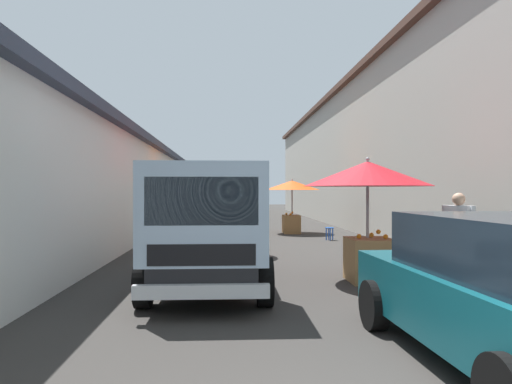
{
  "coord_description": "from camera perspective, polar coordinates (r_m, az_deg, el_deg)",
  "views": [
    {
      "loc": [
        -2.24,
        1.21,
        1.69
      ],
      "look_at": [
        8.07,
        0.59,
        1.66
      ],
      "focal_mm": 34.0,
      "sensor_mm": 36.0,
      "label": 1
    }
  ],
  "objects": [
    {
      "name": "fruit_stall_near_left",
      "position": [
        18.51,
        -8.55,
        0.53
      ],
      "size": [
        2.27,
        2.27,
        2.42
      ],
      "color": "#9E9EA3",
      "rests_on": "ground"
    },
    {
      "name": "fruit_stall_far_left",
      "position": [
        19.42,
        4.25,
        -0.06
      ],
      "size": [
        2.22,
        2.22,
        2.18
      ],
      "color": "#9E9EA3",
      "rests_on": "ground"
    },
    {
      "name": "fruit_stall_mid_lane",
      "position": [
        12.8,
        -4.93,
        0.42
      ],
      "size": [
        2.19,
        2.19,
        2.37
      ],
      "color": "#9E9EA3",
      "rests_on": "ground"
    },
    {
      "name": "delivery_truck",
      "position": [
        7.75,
        -5.79,
        -4.66
      ],
      "size": [
        4.93,
        1.99,
        2.08
      ],
      "color": "black",
      "rests_on": "ground"
    },
    {
      "name": "building_left_whitewash",
      "position": [
        19.05,
        -22.65,
        0.43
      ],
      "size": [
        49.8,
        7.5,
        3.57
      ],
      "color": "silver",
      "rests_on": "ground"
    },
    {
      "name": "plastic_stool",
      "position": [
        16.84,
        8.64,
        -4.51
      ],
      "size": [
        0.3,
        0.3,
        0.43
      ],
      "color": "#194CB2",
      "rests_on": "ground"
    },
    {
      "name": "ground",
      "position": [
        15.87,
        0.95,
        -5.98
      ],
      "size": [
        90.0,
        90.0,
        0.0
      ],
      "primitive_type": "plane",
      "color": "#33302D"
    },
    {
      "name": "parked_scooter",
      "position": [
        16.94,
        -8.66,
        -4.07
      ],
      "size": [
        1.68,
        0.52,
        1.14
      ],
      "color": "black",
      "rests_on": "ground"
    },
    {
      "name": "hatchback_car",
      "position": [
        5.29,
        27.74,
        -10.22
      ],
      "size": [
        3.97,
        2.04,
        1.45
      ],
      "color": "#0F4C56",
      "rests_on": "ground"
    },
    {
      "name": "vendor_by_crates",
      "position": [
        9.29,
        22.73,
        -4.38
      ],
      "size": [
        0.58,
        0.41,
        1.65
      ],
      "color": "#665B4C",
      "rests_on": "ground"
    },
    {
      "name": "fruit_stall_far_right",
      "position": [
        9.33,
        13.03,
        0.41
      ],
      "size": [
        2.41,
        2.41,
        2.32
      ],
      "color": "#9E9EA3",
      "rests_on": "ground"
    },
    {
      "name": "building_right_concrete",
      "position": [
        20.04,
        22.33,
        4.66
      ],
      "size": [
        49.8,
        7.5,
        6.53
      ],
      "color": "#A39E93",
      "rests_on": "ground"
    }
  ]
}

